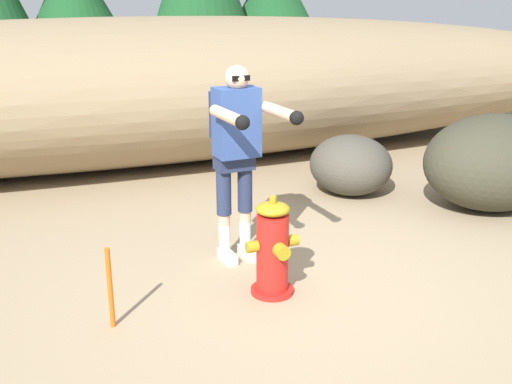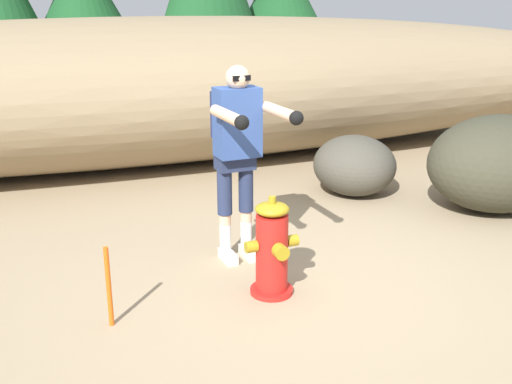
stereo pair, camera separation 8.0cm
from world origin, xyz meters
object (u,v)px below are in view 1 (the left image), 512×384
(fire_hydrant, at_px, (273,250))
(boulder_mid, at_px, (351,165))
(utility_worker, at_px, (237,141))
(survey_stake, at_px, (110,288))
(boulder_large, at_px, (495,162))

(fire_hydrant, bearing_deg, boulder_mid, 46.40)
(utility_worker, xyz_separation_m, boulder_mid, (1.92, 1.29, -0.73))
(utility_worker, relative_size, boulder_mid, 1.70)
(fire_hydrant, height_order, survey_stake, fire_hydrant)
(boulder_mid, bearing_deg, survey_stake, -147.23)
(boulder_mid, relative_size, survey_stake, 1.68)
(fire_hydrant, bearing_deg, boulder_large, 17.05)
(survey_stake, bearing_deg, utility_worker, 31.07)
(fire_hydrant, relative_size, survey_stake, 1.34)
(boulder_mid, bearing_deg, utility_worker, -146.18)
(utility_worker, height_order, boulder_large, utility_worker)
(boulder_mid, bearing_deg, fire_hydrant, -133.60)
(utility_worker, distance_m, boulder_large, 3.16)
(fire_hydrant, xyz_separation_m, boulder_large, (3.07, 0.94, 0.16))
(boulder_mid, xyz_separation_m, survey_stake, (-3.15, -2.03, -0.05))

